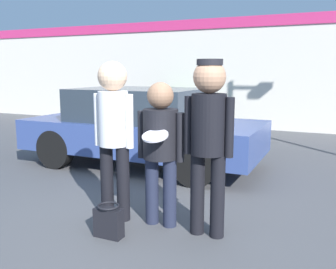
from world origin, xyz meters
TOP-DOWN VIEW (x-y plane):
  - ground_plane at (0.00, 0.00)m, footprint 56.00×56.00m
  - storefront_building at (0.00, 7.54)m, footprint 24.00×0.22m
  - person_left at (-0.36, -0.06)m, footprint 0.51×0.34m
  - person_middle_with_frisbee at (0.20, -0.00)m, footprint 0.55×0.60m
  - person_right at (0.76, -0.04)m, footprint 0.52×0.35m
  - parked_car_near at (-1.29, 2.30)m, footprint 4.26×1.87m
  - shrub at (-2.62, 6.73)m, footprint 1.24×1.24m
  - handbag at (-0.16, -0.52)m, footprint 0.30×0.23m

SIDE VIEW (x-z plane):
  - ground_plane at x=0.00m, z-range 0.00..0.00m
  - handbag at x=-0.16m, z-range -0.01..0.34m
  - shrub at x=-2.62m, z-range 0.00..1.24m
  - parked_car_near at x=-1.29m, z-range 0.01..1.42m
  - person_middle_with_frisbee at x=0.20m, z-range 0.15..1.75m
  - person_left at x=-0.36m, z-range 0.19..2.01m
  - person_right at x=0.76m, z-range 0.21..2.04m
  - storefront_building at x=0.00m, z-range 0.03..3.29m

